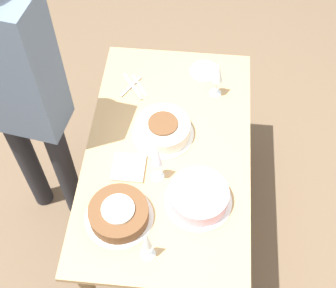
{
  "coord_description": "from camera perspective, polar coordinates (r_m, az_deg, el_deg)",
  "views": [
    {
      "loc": [
        1.26,
        0.12,
        2.63
      ],
      "look_at": [
        0.0,
        0.0,
        0.81
      ],
      "focal_mm": 50.0,
      "sensor_mm": 36.0,
      "label": 1
    }
  ],
  "objects": [
    {
      "name": "wine_glass_far",
      "position": [
        2.04,
        -1.34,
        -1.65
      ],
      "size": [
        0.06,
        0.06,
        0.23
      ],
      "color": "silver",
      "rests_on": "dining_table"
    },
    {
      "name": "dessert_plate_left",
      "position": [
        2.58,
        4.48,
        8.85
      ],
      "size": [
        0.16,
        0.16,
        0.01
      ],
      "color": "white",
      "rests_on": "dining_table"
    },
    {
      "name": "person_cutting",
      "position": [
        2.19,
        -18.12,
        6.51
      ],
      "size": [
        0.28,
        0.43,
        1.77
      ],
      "rotation": [
        0.0,
        0.0,
        1.41
      ],
      "color": "#232328",
      "rests_on": "ground_plane"
    },
    {
      "name": "wine_glass_extra",
      "position": [
        2.37,
        6.12,
        8.57
      ],
      "size": [
        0.06,
        0.06,
        0.22
      ],
      "color": "silver",
      "rests_on": "dining_table"
    },
    {
      "name": "napkin_stack",
      "position": [
        2.19,
        -4.82,
        -2.89
      ],
      "size": [
        0.15,
        0.15,
        0.02
      ],
      "color": "silver",
      "rests_on": "dining_table"
    },
    {
      "name": "fork_pile",
      "position": [
        2.5,
        -4.16,
        7.06
      ],
      "size": [
        0.18,
        0.15,
        0.01
      ],
      "color": "silver",
      "rests_on": "dining_table"
    },
    {
      "name": "ground_plane",
      "position": [
        2.92,
        0.0,
        -9.16
      ],
      "size": [
        12.0,
        12.0,
        0.0
      ],
      "primitive_type": "plane",
      "color": "brown"
    },
    {
      "name": "cake_front_chocolate",
      "position": [
        2.05,
        -6.02,
        -8.44
      ],
      "size": [
        0.3,
        0.3,
        0.09
      ],
      "color": "white",
      "rests_on": "dining_table"
    },
    {
      "name": "dining_table",
      "position": [
        2.36,
        0.0,
        -2.54
      ],
      "size": [
        1.35,
        0.79,
        0.76
      ],
      "color": "tan",
      "rests_on": "ground_plane"
    },
    {
      "name": "cake_center_white",
      "position": [
        2.27,
        -0.6,
        1.83
      ],
      "size": [
        0.3,
        0.3,
        0.09
      ],
      "color": "white",
      "rests_on": "dining_table"
    },
    {
      "name": "cake_back_decorated",
      "position": [
        2.08,
        3.75,
        -6.43
      ],
      "size": [
        0.3,
        0.3,
        0.09
      ],
      "color": "white",
      "rests_on": "dining_table"
    },
    {
      "name": "wine_glass_near",
      "position": [
        1.89,
        -2.56,
        -11.82
      ],
      "size": [
        0.06,
        0.06,
        0.2
      ],
      "color": "silver",
      "rests_on": "dining_table"
    }
  ]
}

